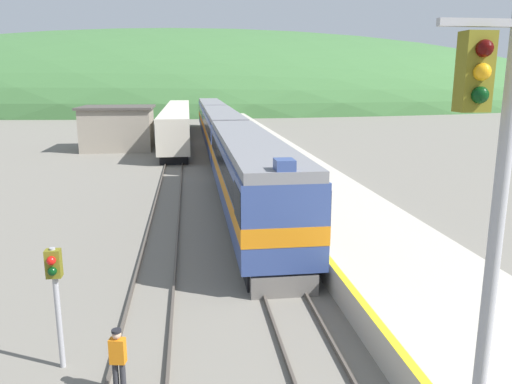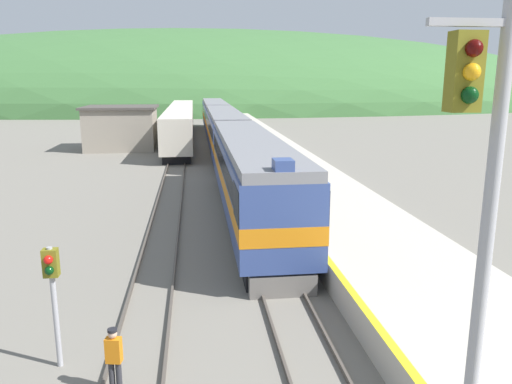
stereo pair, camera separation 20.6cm
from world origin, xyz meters
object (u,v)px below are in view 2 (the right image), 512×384
siding_train (181,123)px  signal_mast_main (493,187)px  express_train_lead_car (250,175)px  carriage_third (215,116)px  track_worker (114,357)px  carriage_second (225,132)px  signal_post_siding (52,282)px

siding_train → signal_mast_main: size_ratio=4.43×
express_train_lead_car → carriage_third: 44.35m
carriage_third → track_worker: bearing=-94.7°
carriage_third → signal_mast_main: 63.82m
carriage_second → signal_mast_main: size_ratio=2.41×
signal_mast_main → signal_post_siding: bearing=142.1°
express_train_lead_car → signal_mast_main: 19.70m
express_train_lead_car → carriage_third: (0.00, 44.35, -0.01)m
carriage_third → siding_train: (-4.49, -7.79, -0.30)m
signal_post_siding → siding_train: bearing=87.7°
siding_train → carriage_second: bearing=-72.7°
signal_mast_main → track_worker: size_ratio=5.42×
track_worker → signal_mast_main: bearing=-37.6°
express_train_lead_car → track_worker: express_train_lead_car is taller
express_train_lead_car → track_worker: (-4.86, -14.72, -1.45)m
carriage_third → signal_post_siding: carriage_third is taller
signal_post_siding → signal_mast_main: bearing=-37.9°
siding_train → carriage_third: bearing=60.1°
express_train_lead_car → track_worker: bearing=-108.3°
siding_train → track_worker: (-0.38, -51.28, -1.14)m
carriage_second → carriage_third: same height
express_train_lead_car → signal_post_siding: express_train_lead_car is taller
express_train_lead_car → carriage_second: size_ratio=0.97×
carriage_second → signal_mast_main: bearing=-88.4°
siding_train → track_worker: size_ratio=23.99×
carriage_third → siding_train: bearing=-119.9°
carriage_second → carriage_third: 22.21m
carriage_third → signal_post_siding: size_ratio=6.60×
signal_mast_main → track_worker: 9.04m
carriage_second → signal_mast_main: signal_mast_main is taller
signal_post_siding → track_worker: 2.50m
signal_post_siding → track_worker: bearing=-38.9°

